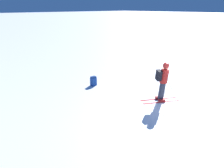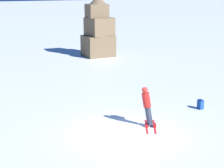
# 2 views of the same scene
# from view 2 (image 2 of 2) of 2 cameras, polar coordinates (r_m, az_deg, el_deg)

# --- Properties ---
(ground_plane) EXTENTS (300.00, 300.00, 0.00)m
(ground_plane) POSITION_cam_2_polar(r_m,az_deg,el_deg) (16.48, 2.09, -7.26)
(ground_plane) COLOR white
(skier) EXTENTS (1.47, 1.75, 1.88)m
(skier) POSITION_cam_2_polar(r_m,az_deg,el_deg) (16.78, 5.36, -3.11)
(skier) COLOR red
(skier) RESTS_ON ground
(rock_pillar) EXTENTS (2.56, 2.25, 5.34)m
(rock_pillar) POSITION_cam_2_polar(r_m,az_deg,el_deg) (33.77, -2.10, 8.00)
(rock_pillar) COLOR brown
(rock_pillar) RESTS_ON ground
(spare_backpack) EXTENTS (0.23, 0.30, 0.50)m
(spare_backpack) POSITION_cam_2_polar(r_m,az_deg,el_deg) (19.86, 13.32, -3.05)
(spare_backpack) COLOR #194293
(spare_backpack) RESTS_ON ground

